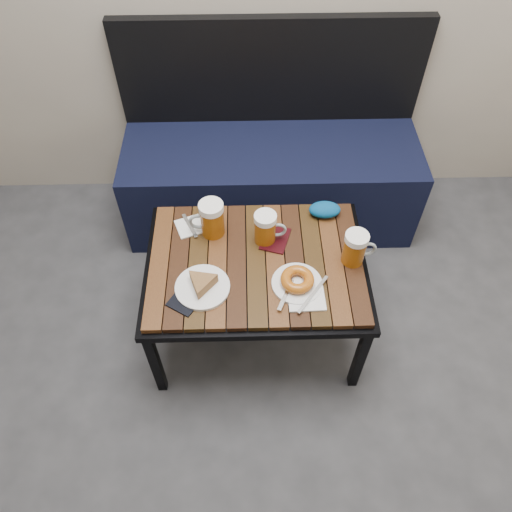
{
  "coord_description": "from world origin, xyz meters",
  "views": [
    {
      "loc": [
        0.06,
        -0.1,
        1.94
      ],
      "look_at": [
        0.09,
        1.05,
        0.5
      ],
      "focal_mm": 35.0,
      "sensor_mm": 36.0,
      "label": 1
    }
  ],
  "objects_px": {
    "cafe_table": "(256,268)",
    "plate_bagel": "(297,281)",
    "passport_burgundy": "(275,239)",
    "knit_pouch": "(325,210)",
    "plate_pie": "(202,285)",
    "beer_mug_left": "(211,219)",
    "bench": "(271,173)",
    "beer_mug_centre": "(266,228)",
    "beer_mug_right": "(355,248)",
    "passport_navy": "(188,297)"
  },
  "relations": [
    {
      "from": "passport_burgundy",
      "to": "knit_pouch",
      "type": "xyz_separation_m",
      "value": [
        0.2,
        0.13,
        0.02
      ]
    },
    {
      "from": "cafe_table",
      "to": "beer_mug_left",
      "type": "bearing_deg",
      "value": 138.51
    },
    {
      "from": "beer_mug_left",
      "to": "cafe_table",
      "type": "bearing_deg",
      "value": 137.1
    },
    {
      "from": "beer_mug_right",
      "to": "beer_mug_left",
      "type": "bearing_deg",
      "value": 159.64
    },
    {
      "from": "beer_mug_centre",
      "to": "passport_burgundy",
      "type": "xyz_separation_m",
      "value": [
        0.04,
        0.0,
        -0.07
      ]
    },
    {
      "from": "cafe_table",
      "to": "passport_navy",
      "type": "xyz_separation_m",
      "value": [
        -0.24,
        -0.16,
        0.05
      ]
    },
    {
      "from": "bench",
      "to": "plate_bagel",
      "type": "relative_size",
      "value": 6.25
    },
    {
      "from": "cafe_table",
      "to": "passport_navy",
      "type": "distance_m",
      "value": 0.3
    },
    {
      "from": "cafe_table",
      "to": "beer_mug_left",
      "type": "height_order",
      "value": "beer_mug_left"
    },
    {
      "from": "passport_burgundy",
      "to": "knit_pouch",
      "type": "height_order",
      "value": "knit_pouch"
    },
    {
      "from": "beer_mug_centre",
      "to": "plate_pie",
      "type": "distance_m",
      "value": 0.33
    },
    {
      "from": "plate_bagel",
      "to": "passport_navy",
      "type": "height_order",
      "value": "plate_bagel"
    },
    {
      "from": "cafe_table",
      "to": "plate_bagel",
      "type": "xyz_separation_m",
      "value": [
        0.14,
        -0.11,
        0.06
      ]
    },
    {
      "from": "beer_mug_right",
      "to": "passport_burgundy",
      "type": "relative_size",
      "value": 1.05
    },
    {
      "from": "cafe_table",
      "to": "passport_navy",
      "type": "bearing_deg",
      "value": -146.77
    },
    {
      "from": "bench",
      "to": "beer_mug_right",
      "type": "xyz_separation_m",
      "value": [
        0.27,
        -0.71,
        0.27
      ]
    },
    {
      "from": "beer_mug_left",
      "to": "plate_pie",
      "type": "relative_size",
      "value": 0.77
    },
    {
      "from": "knit_pouch",
      "to": "bench",
      "type": "bearing_deg",
      "value": 111.89
    },
    {
      "from": "beer_mug_centre",
      "to": "cafe_table",
      "type": "bearing_deg",
      "value": -111.82
    },
    {
      "from": "passport_navy",
      "to": "passport_burgundy",
      "type": "xyz_separation_m",
      "value": [
        0.32,
        0.26,
        -0.0
      ]
    },
    {
      "from": "beer_mug_right",
      "to": "knit_pouch",
      "type": "height_order",
      "value": "beer_mug_right"
    },
    {
      "from": "bench",
      "to": "cafe_table",
      "type": "distance_m",
      "value": 0.73
    },
    {
      "from": "knit_pouch",
      "to": "cafe_table",
      "type": "bearing_deg",
      "value": -140.56
    },
    {
      "from": "beer_mug_centre",
      "to": "knit_pouch",
      "type": "bearing_deg",
      "value": 27.71
    },
    {
      "from": "bench",
      "to": "plate_bagel",
      "type": "distance_m",
      "value": 0.85
    },
    {
      "from": "beer_mug_left",
      "to": "passport_burgundy",
      "type": "relative_size",
      "value": 1.14
    },
    {
      "from": "bench",
      "to": "knit_pouch",
      "type": "distance_m",
      "value": 0.56
    },
    {
      "from": "beer_mug_left",
      "to": "passport_burgundy",
      "type": "xyz_separation_m",
      "value": [
        0.24,
        -0.05,
        -0.07
      ]
    },
    {
      "from": "plate_bagel",
      "to": "bench",
      "type": "bearing_deg",
      "value": 93.8
    },
    {
      "from": "plate_pie",
      "to": "plate_bagel",
      "type": "distance_m",
      "value": 0.34
    },
    {
      "from": "plate_bagel",
      "to": "knit_pouch",
      "type": "bearing_deg",
      "value": 68.44
    },
    {
      "from": "beer_mug_right",
      "to": "knit_pouch",
      "type": "bearing_deg",
      "value": 104.69
    },
    {
      "from": "bench",
      "to": "beer_mug_centre",
      "type": "distance_m",
      "value": 0.66
    },
    {
      "from": "beer_mug_left",
      "to": "beer_mug_centre",
      "type": "bearing_deg",
      "value": 166.14
    },
    {
      "from": "knit_pouch",
      "to": "beer_mug_left",
      "type": "bearing_deg",
      "value": -169.43
    },
    {
      "from": "plate_bagel",
      "to": "passport_navy",
      "type": "relative_size",
      "value": 1.63
    },
    {
      "from": "beer_mug_right",
      "to": "passport_burgundy",
      "type": "xyz_separation_m",
      "value": [
        -0.29,
        0.11,
        -0.07
      ]
    },
    {
      "from": "beer_mug_right",
      "to": "beer_mug_centre",
      "type": "bearing_deg",
      "value": 157.35
    },
    {
      "from": "cafe_table",
      "to": "passport_burgundy",
      "type": "height_order",
      "value": "passport_burgundy"
    },
    {
      "from": "plate_bagel",
      "to": "passport_burgundy",
      "type": "height_order",
      "value": "plate_bagel"
    },
    {
      "from": "bench",
      "to": "passport_burgundy",
      "type": "relative_size",
      "value": 10.46
    },
    {
      "from": "bench",
      "to": "plate_pie",
      "type": "xyz_separation_m",
      "value": [
        -0.29,
        -0.83,
        0.22
      ]
    },
    {
      "from": "beer_mug_centre",
      "to": "beer_mug_right",
      "type": "xyz_separation_m",
      "value": [
        0.32,
        -0.11,
        0.0
      ]
    },
    {
      "from": "plate_bagel",
      "to": "passport_navy",
      "type": "bearing_deg",
      "value": -173.35
    },
    {
      "from": "plate_pie",
      "to": "knit_pouch",
      "type": "bearing_deg",
      "value": 36.53
    },
    {
      "from": "cafe_table",
      "to": "beer_mug_right",
      "type": "height_order",
      "value": "beer_mug_right"
    },
    {
      "from": "plate_pie",
      "to": "passport_burgundy",
      "type": "xyz_separation_m",
      "value": [
        0.27,
        0.22,
        -0.02
      ]
    },
    {
      "from": "beer_mug_right",
      "to": "passport_navy",
      "type": "distance_m",
      "value": 0.63
    },
    {
      "from": "bench",
      "to": "cafe_table",
      "type": "relative_size",
      "value": 1.67
    },
    {
      "from": "plate_pie",
      "to": "passport_burgundy",
      "type": "distance_m",
      "value": 0.35
    }
  ]
}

